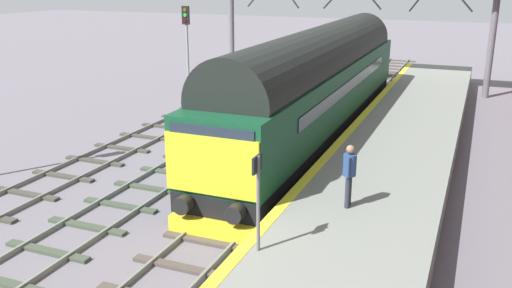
{
  "coord_description": "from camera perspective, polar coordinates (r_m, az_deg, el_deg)",
  "views": [
    {
      "loc": [
        6.1,
        -15.71,
        6.75
      ],
      "look_at": [
        0.2,
        -1.29,
        1.91
      ],
      "focal_mm": 38.79,
      "sensor_mm": 36.0,
      "label": 1
    }
  ],
  "objects": [
    {
      "name": "track_main",
      "position": [
        18.14,
        0.95,
        -4.41
      ],
      "size": [
        2.5,
        60.0,
        0.15
      ],
      "color": "slate",
      "rests_on": "ground"
    },
    {
      "name": "track_adjacent_far_west",
      "position": [
        21.42,
        -16.31,
        -1.68
      ],
      "size": [
        2.5,
        60.0,
        0.15
      ],
      "color": "slate",
      "rests_on": "ground"
    },
    {
      "name": "platform_number_sign",
      "position": [
        11.6,
        0.17,
        -4.68
      ],
      "size": [
        0.1,
        0.44,
        2.14
      ],
      "color": "slate",
      "rests_on": "station_platform"
    },
    {
      "name": "waiting_passenger",
      "position": [
        14.14,
        9.61,
        -2.66
      ],
      "size": [
        0.35,
        0.51,
        1.64
      ],
      "rotation": [
        0.0,
        0.0,
        1.61
      ],
      "color": "#2A313C",
      "rests_on": "station_platform"
    },
    {
      "name": "track_adjacent_west",
      "position": [
        19.59,
        -8.62,
        -2.93
      ],
      "size": [
        2.5,
        60.0,
        0.15
      ],
      "color": "gray",
      "rests_on": "ground"
    },
    {
      "name": "diesel_locomotive",
      "position": [
        22.82,
        6.38,
        6.38
      ],
      "size": [
        2.74,
        19.77,
        4.68
      ],
      "color": "black",
      "rests_on": "ground"
    },
    {
      "name": "station_platform",
      "position": [
        17.1,
        12.31,
        -4.61
      ],
      "size": [
        4.0,
        44.0,
        1.01
      ],
      "color": "gray",
      "rests_on": "ground"
    },
    {
      "name": "signal_post_mid",
      "position": [
        31.36,
        -7.14,
        10.62
      ],
      "size": [
        0.44,
        0.22,
        5.02
      ],
      "color": "gray",
      "rests_on": "ground"
    },
    {
      "name": "ground_plane",
      "position": [
        18.16,
        0.95,
        -4.57
      ],
      "size": [
        140.0,
        140.0,
        0.0
      ],
      "primitive_type": "plane",
      "color": "slate",
      "rests_on": "ground"
    }
  ]
}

